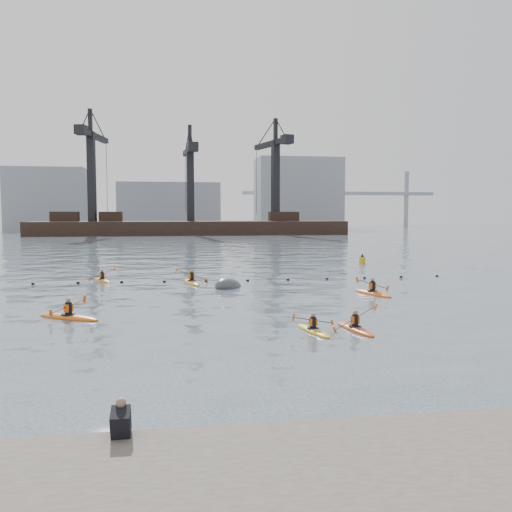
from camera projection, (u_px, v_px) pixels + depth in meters
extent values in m
plane|color=#313A48|center=(313.00, 367.00, 17.37)|extent=(400.00, 400.00, 0.00)
cube|color=black|center=(121.00, 423.00, 10.75)|extent=(0.38, 0.60, 0.67)
cube|color=black|center=(122.00, 427.00, 10.98)|extent=(0.34, 0.40, 0.24)
sphere|color=#8C6651|center=(121.00, 403.00, 10.82)|extent=(0.21, 0.21, 0.21)
sphere|color=black|center=(33.00, 284.00, 37.53)|extent=(0.24, 0.24, 0.24)
sphere|color=black|center=(78.00, 283.00, 38.08)|extent=(0.24, 0.24, 0.24)
sphere|color=black|center=(122.00, 282.00, 38.51)|extent=(0.24, 0.24, 0.24)
sphere|color=black|center=(164.00, 282.00, 38.84)|extent=(0.24, 0.24, 0.24)
sphere|color=black|center=(206.00, 281.00, 39.14)|extent=(0.24, 0.24, 0.24)
sphere|color=black|center=(248.00, 281.00, 39.47)|extent=(0.24, 0.24, 0.24)
sphere|color=black|center=(288.00, 280.00, 39.91)|extent=(0.24, 0.24, 0.24)
sphere|color=black|center=(327.00, 279.00, 40.46)|extent=(0.24, 0.24, 0.24)
sphere|color=black|center=(364.00, 278.00, 41.08)|extent=(0.24, 0.24, 0.24)
sphere|color=black|center=(401.00, 277.00, 41.70)|extent=(0.24, 0.24, 0.24)
sphere|color=black|center=(437.00, 276.00, 42.24)|extent=(0.24, 0.24, 0.24)
cube|color=black|center=(191.00, 231.00, 125.64)|extent=(72.00, 12.00, 4.50)
cube|color=black|center=(65.00, 217.00, 121.06)|extent=(6.00, 3.00, 2.20)
cube|color=black|center=(111.00, 216.00, 122.60)|extent=(5.00, 3.00, 2.20)
cube|color=black|center=(284.00, 216.00, 128.77)|extent=(7.00, 3.00, 2.20)
cube|color=black|center=(92.00, 177.00, 121.28)|extent=(1.85, 1.85, 20.00)
cube|color=black|center=(94.00, 136.00, 123.23)|extent=(4.31, 17.93, 1.20)
cube|color=black|center=(81.00, 130.00, 114.26)|extent=(2.62, 2.94, 2.00)
cube|color=black|center=(90.00, 120.00, 120.30)|extent=(0.93, 0.93, 5.00)
cube|color=black|center=(190.00, 184.00, 124.80)|extent=(1.73, 1.73, 17.00)
cube|color=black|center=(189.00, 151.00, 126.35)|extent=(2.50, 15.05, 1.20)
cube|color=black|center=(193.00, 147.00, 119.09)|extent=(2.42, 2.78, 2.00)
cube|color=black|center=(190.00, 136.00, 123.93)|extent=(0.87, 0.87, 5.00)
cube|color=black|center=(275.00, 181.00, 127.80)|extent=(1.96, 1.96, 19.00)
cube|color=black|center=(271.00, 144.00, 129.42)|extent=(5.56, 16.73, 1.20)
cube|color=black|center=(287.00, 139.00, 121.67)|extent=(2.80, 3.08, 2.00)
cube|color=black|center=(276.00, 129.00, 126.85)|extent=(0.98, 0.98, 5.00)
cube|color=gray|center=(48.00, 199.00, 158.23)|extent=(22.00, 14.00, 18.00)
cube|color=gray|center=(169.00, 206.00, 163.78)|extent=(30.00, 14.00, 14.00)
cube|color=gray|center=(298.00, 194.00, 169.64)|extent=(26.00, 14.00, 22.00)
cube|color=gray|center=(340.00, 193.00, 192.34)|extent=(70.00, 2.00, 1.20)
cylinder|color=gray|center=(271.00, 199.00, 188.64)|extent=(1.60, 1.60, 20.00)
cylinder|color=gray|center=(406.00, 199.00, 196.35)|extent=(1.60, 1.60, 20.00)
ellipsoid|color=#BF4912|center=(355.00, 329.00, 22.91)|extent=(1.08, 3.08, 0.30)
cylinder|color=black|center=(355.00, 326.00, 22.90)|extent=(0.65, 0.65, 0.06)
cylinder|color=black|center=(355.00, 320.00, 22.88)|extent=(0.28, 0.28, 0.49)
cube|color=#D9590C|center=(355.00, 320.00, 22.88)|extent=(0.37, 0.26, 0.32)
sphere|color=#8C6651|center=(355.00, 313.00, 22.85)|extent=(0.20, 0.20, 0.20)
cylinder|color=black|center=(355.00, 318.00, 22.87)|extent=(1.87, 0.34, 0.93)
cube|color=#D85914|center=(334.00, 329.00, 22.61)|extent=(0.20, 0.16, 0.31)
cube|color=#D85914|center=(375.00, 307.00, 23.14)|extent=(0.20, 0.16, 0.31)
ellipsoid|color=gold|center=(313.00, 331.00, 22.61)|extent=(1.13, 2.88, 0.28)
cylinder|color=black|center=(313.00, 328.00, 22.60)|extent=(0.63, 0.63, 0.05)
cylinder|color=black|center=(313.00, 322.00, 22.58)|extent=(0.27, 0.27, 0.46)
cube|color=#D9590C|center=(313.00, 322.00, 22.58)|extent=(0.35, 0.26, 0.30)
sphere|color=#8C6651|center=(313.00, 315.00, 22.55)|extent=(0.19, 0.19, 0.19)
cylinder|color=black|center=(313.00, 320.00, 22.57)|extent=(1.88, 0.42, 0.42)
cube|color=#D85914|center=(294.00, 317.00, 22.24)|extent=(0.13, 0.14, 0.30)
cube|color=#D85914|center=(332.00, 323.00, 22.90)|extent=(0.13, 0.14, 0.30)
ellipsoid|color=orange|center=(69.00, 318.00, 25.43)|extent=(3.31, 2.45, 0.35)
cylinder|color=black|center=(69.00, 315.00, 25.41)|extent=(0.90, 0.90, 0.07)
cylinder|color=black|center=(68.00, 308.00, 25.39)|extent=(0.33, 0.33, 0.57)
cube|color=#D9590C|center=(68.00, 308.00, 25.39)|extent=(0.41, 0.46, 0.37)
sphere|color=#8C6651|center=(68.00, 300.00, 25.36)|extent=(0.23, 0.23, 0.23)
cylinder|color=black|center=(68.00, 306.00, 25.38)|extent=(1.30, 2.03, 0.38)
cube|color=#D85914|center=(51.00, 313.00, 24.38)|extent=(0.19, 0.17, 0.37)
cube|color=#D85914|center=(85.00, 299.00, 26.38)|extent=(0.19, 0.17, 0.37)
ellipsoid|color=orange|center=(192.00, 283.00, 38.27)|extent=(1.43, 3.54, 0.35)
cylinder|color=black|center=(192.00, 281.00, 38.26)|extent=(0.78, 0.78, 0.07)
cylinder|color=black|center=(192.00, 276.00, 38.23)|extent=(0.33, 0.33, 0.56)
cube|color=#D9590C|center=(192.00, 276.00, 38.23)|extent=(0.43, 0.32, 0.37)
sphere|color=#8C6651|center=(192.00, 271.00, 38.20)|extent=(0.23, 0.23, 0.23)
cylinder|color=black|center=(192.00, 275.00, 38.23)|extent=(2.22, 0.53, 0.83)
cube|color=#D85914|center=(176.00, 270.00, 37.79)|extent=(0.20, 0.19, 0.37)
cube|color=#D85914|center=(207.00, 279.00, 38.66)|extent=(0.20, 0.19, 0.37)
ellipsoid|color=#E65B15|center=(372.00, 293.00, 33.11)|extent=(1.68, 3.63, 0.36)
cylinder|color=black|center=(372.00, 291.00, 33.10)|extent=(0.83, 0.83, 0.07)
cylinder|color=black|center=(372.00, 286.00, 33.07)|extent=(0.33, 0.33, 0.58)
cube|color=#D9590C|center=(372.00, 286.00, 33.07)|extent=(0.45, 0.35, 0.38)
sphere|color=#8C6651|center=(373.00, 280.00, 33.04)|extent=(0.23, 0.23, 0.23)
cylinder|color=black|center=(373.00, 284.00, 33.07)|extent=(2.28, 0.69, 0.75)
cube|color=#D85914|center=(387.00, 288.00, 33.57)|extent=(0.20, 0.20, 0.38)
cube|color=#D85914|center=(357.00, 280.00, 32.56)|extent=(0.20, 0.20, 0.38)
ellipsoid|color=orange|center=(102.00, 281.00, 39.46)|extent=(1.86, 3.00, 0.30)
cylinder|color=black|center=(102.00, 279.00, 39.45)|extent=(0.76, 0.76, 0.06)
cylinder|color=black|center=(102.00, 275.00, 39.43)|extent=(0.28, 0.28, 0.49)
cube|color=#D9590C|center=(102.00, 275.00, 39.43)|extent=(0.40, 0.34, 0.32)
sphere|color=#8C6651|center=(102.00, 271.00, 39.41)|extent=(0.20, 0.20, 0.20)
cylinder|color=black|center=(102.00, 274.00, 39.43)|extent=(1.80, 0.89, 0.72)
cube|color=#D85914|center=(89.00, 279.00, 38.90)|extent=(0.19, 0.18, 0.32)
cube|color=#D85914|center=(115.00, 269.00, 39.95)|extent=(0.19, 0.18, 0.32)
ellipsoid|color=#37393C|center=(228.00, 287.00, 36.24)|extent=(2.80, 3.09, 1.76)
cylinder|color=gold|center=(362.00, 261.00, 53.00)|extent=(0.62, 0.62, 0.79)
cone|color=black|center=(362.00, 255.00, 52.95)|extent=(0.39, 0.39, 0.31)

